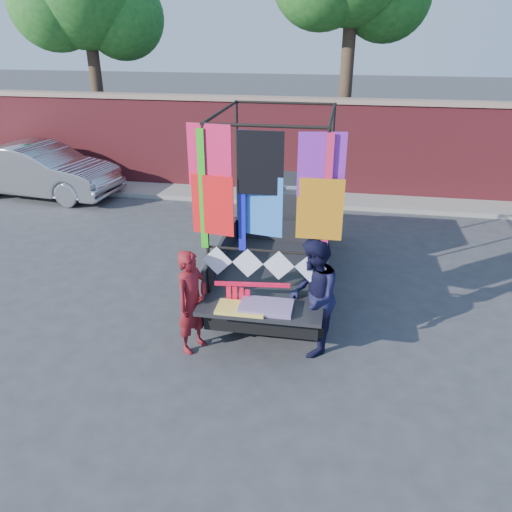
% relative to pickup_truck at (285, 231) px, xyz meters
% --- Properties ---
extents(ground, '(90.00, 90.00, 0.00)m').
position_rel_pickup_truck_xyz_m(ground, '(-0.10, -1.98, -0.81)').
color(ground, '#38383A').
rests_on(ground, ground).
extents(brick_wall, '(30.00, 0.45, 2.61)m').
position_rel_pickup_truck_xyz_m(brick_wall, '(-0.10, 5.02, 0.51)').
color(brick_wall, maroon).
rests_on(brick_wall, ground).
extents(curb, '(30.00, 1.20, 0.12)m').
position_rel_pickup_truck_xyz_m(curb, '(-0.10, 4.32, -0.75)').
color(curb, gray).
rests_on(curb, ground).
extents(pickup_truck, '(2.05, 5.15, 3.24)m').
position_rel_pickup_truck_xyz_m(pickup_truck, '(0.00, 0.00, 0.00)').
color(pickup_truck, black).
rests_on(pickup_truck, ground).
extents(sedan, '(4.51, 2.00, 1.44)m').
position_rel_pickup_truck_xyz_m(sedan, '(-7.20, 3.49, -0.09)').
color(sedan, '#A4A7AB').
rests_on(sedan, ground).
extents(woman, '(0.58, 0.67, 1.56)m').
position_rel_pickup_truck_xyz_m(woman, '(-0.98, -2.80, -0.03)').
color(woman, maroon).
rests_on(woman, ground).
extents(man, '(0.75, 0.92, 1.76)m').
position_rel_pickup_truck_xyz_m(man, '(0.71, -2.55, 0.07)').
color(man, black).
rests_on(man, ground).
extents(streamer_bundle, '(1.05, 0.17, 0.72)m').
position_rel_pickup_truck_xyz_m(streamer_bundle, '(-0.25, -2.69, 0.05)').
color(streamer_bundle, '#FC0D31').
rests_on(streamer_bundle, ground).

